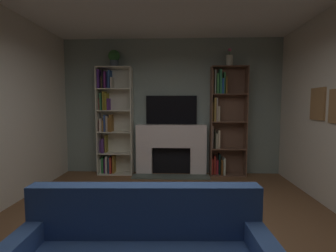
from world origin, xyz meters
TOP-DOWN VIEW (x-y plane):
  - ground_plane at (0.00, 0.00)m, footprint 6.76×6.76m
  - wall_back_accent at (0.00, 2.85)m, footprint 4.73×0.06m
  - fireplace at (0.00, 2.69)m, footprint 1.58×0.54m
  - tv at (0.00, 2.79)m, footprint 1.07×0.06m
  - bookshelf_left at (-1.28, 2.70)m, footprint 0.73×0.31m
  - bookshelf_right at (1.09, 2.71)m, footprint 0.73×0.30m
  - potted_plant at (-1.18, 2.67)m, footprint 0.24×0.24m
  - vase_with_flowers at (1.18, 2.67)m, footprint 0.14×0.14m

SIDE VIEW (x-z plane):
  - ground_plane at x=0.00m, z-range 0.00..0.00m
  - fireplace at x=0.00m, z-range 0.03..1.09m
  - bookshelf_left at x=-1.28m, z-range 0.00..2.25m
  - bookshelf_right at x=1.09m, z-range 0.01..2.26m
  - tv at x=0.00m, z-range 1.06..1.67m
  - wall_back_accent at x=0.00m, z-range 0.00..2.87m
  - vase_with_flowers at x=1.18m, z-range 2.21..2.56m
  - potted_plant at x=-1.18m, z-range 2.27..2.62m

